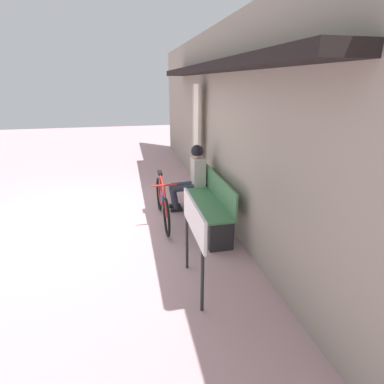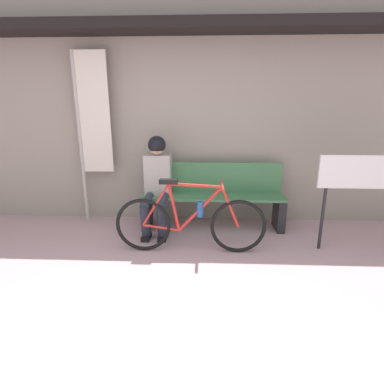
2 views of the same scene
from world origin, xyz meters
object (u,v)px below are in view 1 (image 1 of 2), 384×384
object	(u,v)px
park_bench_near	(209,201)
banner_pole	(195,129)
signboard	(194,225)
bicycle	(162,202)
person_seated	(193,173)

from	to	relation	value
park_bench_near	banner_pole	size ratio (longest dim) A/B	0.83
banner_pole	signboard	world-z (taller)	banner_pole
signboard	bicycle	bearing A→B (deg)	-175.94
park_bench_near	person_seated	bearing A→B (deg)	-170.20
bicycle	banner_pole	world-z (taller)	banner_pole
person_seated	signboard	size ratio (longest dim) A/B	1.13
bicycle	banner_pole	size ratio (longest dim) A/B	0.74
bicycle	park_bench_near	bearing A→B (deg)	71.02
signboard	park_bench_near	bearing A→B (deg)	158.85
person_seated	banner_pole	world-z (taller)	banner_pole
park_bench_near	bicycle	bearing A→B (deg)	-108.98
bicycle	banner_pole	distance (m)	1.93
park_bench_near	signboard	distance (m)	1.78
bicycle	banner_pole	xyz separation A→B (m)	(-1.36, 0.89, 1.03)
park_bench_near	bicycle	world-z (taller)	park_bench_near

